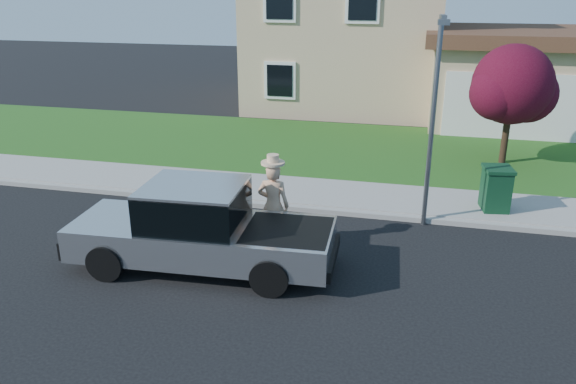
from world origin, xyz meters
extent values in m
plane|color=black|center=(0.00, 0.00, 0.00)|extent=(80.00, 80.00, 0.00)
cube|color=gray|center=(1.00, 2.90, 0.06)|extent=(40.00, 0.20, 0.12)
cube|color=gray|center=(1.00, 4.00, 0.07)|extent=(40.00, 2.00, 0.15)
cube|color=#154B18|center=(1.00, 8.50, 0.05)|extent=(40.00, 7.00, 0.10)
cube|color=tan|center=(0.00, 17.00, 3.20)|extent=(8.00, 9.00, 6.40)
cube|color=tan|center=(6.50, 14.00, 1.60)|extent=(5.50, 6.00, 3.20)
cube|color=white|center=(6.50, 10.98, 1.25)|extent=(4.60, 0.12, 2.30)
cube|color=#4C2D1E|center=(6.50, 14.00, 3.40)|extent=(6.20, 6.80, 0.50)
cube|color=white|center=(-2.20, 12.45, 4.60)|extent=(1.30, 0.10, 1.50)
cube|color=white|center=(1.00, 12.45, 4.60)|extent=(1.30, 0.10, 1.50)
cube|color=black|center=(-2.20, 12.45, 1.60)|extent=(1.30, 0.10, 1.50)
cylinder|color=black|center=(-2.09, -1.29, 0.35)|extent=(0.72, 0.30, 0.71)
cylinder|color=black|center=(-2.18, 0.33, 0.35)|extent=(0.72, 0.30, 0.71)
cylinder|color=black|center=(1.04, -1.13, 0.35)|extent=(0.72, 0.30, 0.71)
cylinder|color=black|center=(0.96, 0.49, 0.35)|extent=(0.72, 0.30, 0.71)
cube|color=silver|center=(-0.50, -0.40, 0.61)|extent=(5.13, 2.03, 0.64)
cube|color=black|center=(-0.63, -0.40, 1.28)|extent=(1.94, 1.74, 0.75)
cube|color=silver|center=(-0.63, -0.40, 1.67)|extent=(1.94, 1.74, 0.07)
cube|color=black|center=(1.18, -0.31, 0.91)|extent=(1.67, 1.58, 0.05)
cube|color=black|center=(-3.04, -0.53, 0.49)|extent=(0.19, 1.68, 0.35)
cube|color=black|center=(2.04, -0.26, 0.44)|extent=(0.19, 1.68, 0.22)
cube|color=black|center=(-1.39, 0.51, 1.19)|extent=(0.12, 0.20, 0.16)
imported|color=#E7A97E|center=(0.60, 0.84, 0.92)|extent=(0.68, 0.45, 1.84)
cylinder|color=#DAB48C|center=(0.60, 0.84, 1.87)|extent=(0.49, 0.49, 0.05)
cylinder|color=#DAB48C|center=(0.60, 0.84, 1.94)|extent=(0.25, 0.25, 0.17)
cylinder|color=black|center=(5.98, 7.94, 0.91)|extent=(0.20, 0.20, 1.63)
sphere|color=#4A0F20|center=(5.98, 7.94, 2.49)|extent=(2.34, 2.34, 2.34)
sphere|color=#4A0F20|center=(6.49, 8.25, 2.19)|extent=(1.73, 1.73, 1.73)
sphere|color=#4A0F20|center=(5.58, 7.63, 2.29)|extent=(1.63, 1.63, 1.63)
cube|color=#0E341D|center=(5.32, 3.73, 0.64)|extent=(0.68, 0.76, 0.98)
cube|color=#0E341D|center=(5.32, 3.73, 1.17)|extent=(0.75, 0.83, 0.08)
cylinder|color=slate|center=(3.69, 2.75, 2.31)|extent=(0.11, 0.11, 4.63)
cube|color=slate|center=(3.71, 2.52, 4.63)|extent=(0.15, 0.52, 0.11)
cube|color=slate|center=(3.73, 2.29, 4.55)|extent=(0.24, 0.18, 0.11)
camera|label=1|loc=(3.42, -9.64, 5.26)|focal=35.00mm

